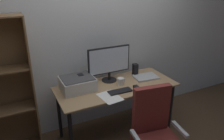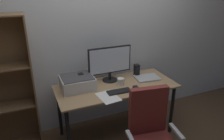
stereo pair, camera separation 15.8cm
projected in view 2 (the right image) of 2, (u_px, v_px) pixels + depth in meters
name	position (u px, v px, depth m)	size (l,w,h in m)	color
ground_plane	(116.00, 133.00, 3.08)	(12.00, 12.00, 0.00)	#4C3826
back_wall	(102.00, 34.00, 3.01)	(6.40, 0.10, 2.60)	silver
desk	(116.00, 92.00, 2.84)	(1.53, 0.65, 0.74)	tan
monitor	(110.00, 62.00, 2.85)	(0.58, 0.20, 0.47)	black
keyboard	(119.00, 91.00, 2.64)	(0.29, 0.11, 0.02)	black
mouse	(136.00, 88.00, 2.70)	(0.06, 0.10, 0.03)	black
coffee_mug	(121.00, 82.00, 2.81)	(0.10, 0.09, 0.09)	white
laptop	(147.00, 78.00, 3.00)	(0.32, 0.23, 0.02)	#B7BABC
speaker_left	(81.00, 80.00, 2.77)	(0.06, 0.07, 0.17)	black
speaker_right	(137.00, 70.00, 3.06)	(0.06, 0.07, 0.17)	black
printer	(77.00, 82.00, 2.71)	(0.40, 0.34, 0.16)	silver
paper_sheet	(108.00, 97.00, 2.53)	(0.21, 0.30, 0.00)	white
bookshelf	(1.00, 88.00, 2.57)	(0.70, 0.28, 1.66)	brown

